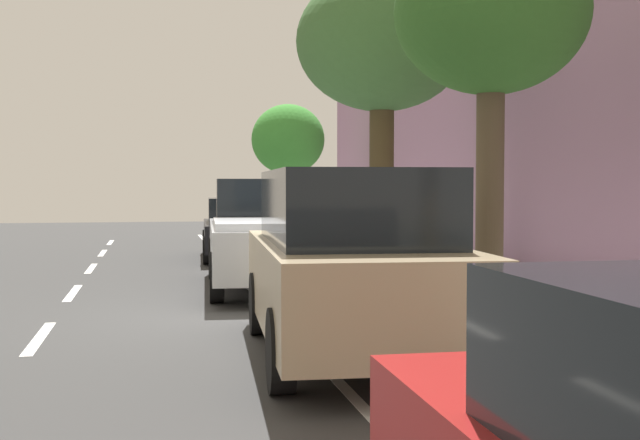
# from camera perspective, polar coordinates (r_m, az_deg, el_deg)

# --- Properties ---
(ground) EXTENTS (61.23, 61.23, 0.00)m
(ground) POSITION_cam_1_polar(r_m,az_deg,el_deg) (11.68, -4.70, -6.60)
(ground) COLOR #363636
(sidewalk) EXTENTS (3.70, 38.27, 0.17)m
(sidewalk) POSITION_cam_1_polar(r_m,az_deg,el_deg) (12.65, 12.30, -5.57)
(sidewalk) COLOR #959B93
(sidewalk) RESTS_ON ground
(curb_edge) EXTENTS (0.16, 38.27, 0.17)m
(curb_edge) POSITION_cam_1_polar(r_m,az_deg,el_deg) (12.00, 3.81, -5.95)
(curb_edge) COLOR gray
(curb_edge) RESTS_ON ground
(lane_stripe_centre) EXTENTS (0.14, 35.80, 0.01)m
(lane_stripe_centre) POSITION_cam_1_polar(r_m,az_deg,el_deg) (10.46, -18.94, -7.76)
(lane_stripe_centre) COLOR white
(lane_stripe_centre) RESTS_ON ground
(lane_stripe_bike_edge) EXTENTS (0.12, 38.27, 0.01)m
(lane_stripe_bike_edge) POSITION_cam_1_polar(r_m,az_deg,el_deg) (11.72, -3.19, -6.55)
(lane_stripe_bike_edge) COLOR white
(lane_stripe_bike_edge) RESTS_ON ground
(building_facade) EXTENTS (0.50, 38.27, 5.59)m
(building_facade) POSITION_cam_1_polar(r_m,az_deg,el_deg) (13.55, 20.60, 6.35)
(building_facade) COLOR #9D7192
(building_facade) RESTS_ON ground
(parked_suv_tan_second) EXTENTS (2.20, 4.81, 1.99)m
(parked_suv_tan_second) POSITION_cam_1_polar(r_m,az_deg,el_deg) (8.72, 2.10, -2.87)
(parked_suv_tan_second) COLOR tan
(parked_suv_tan_second) RESTS_ON ground
(parked_pickup_silver_mid) EXTENTS (2.28, 5.41, 1.95)m
(parked_pickup_silver_mid) POSITION_cam_1_polar(r_m,az_deg,el_deg) (14.60, -3.77, -1.24)
(parked_pickup_silver_mid) COLOR #B7BABF
(parked_pickup_silver_mid) RESTS_ON ground
(parked_sedan_black_far) EXTENTS (2.03, 4.49, 1.52)m
(parked_sedan_black_far) POSITION_cam_1_polar(r_m,az_deg,el_deg) (20.51, -5.60, -0.61)
(parked_sedan_black_far) COLOR black
(parked_sedan_black_far) RESTS_ON ground
(bicycle_at_curb) EXTENTS (1.56, 0.87, 0.76)m
(bicycle_at_curb) POSITION_cam_1_polar(r_m,az_deg,el_deg) (11.85, 1.64, -4.63)
(bicycle_at_curb) COLOR black
(bicycle_at_curb) RESTS_ON ground
(cyclist_with_backpack) EXTENTS (0.53, 0.55, 1.63)m
(cyclist_with_backpack) POSITION_cam_1_polar(r_m,az_deg,el_deg) (11.39, 3.26, -1.84)
(cyclist_with_backpack) COLOR #C6B284
(cyclist_with_backpack) RESTS_ON ground
(street_tree_mid_block) EXTENTS (2.47, 2.47, 4.90)m
(street_tree_mid_block) POSITION_cam_1_polar(r_m,az_deg,el_deg) (10.88, 11.84, 13.64)
(street_tree_mid_block) COLOR brown
(street_tree_mid_block) RESTS_ON sidewalk
(street_tree_far_end) EXTENTS (3.21, 3.21, 5.66)m
(street_tree_far_end) POSITION_cam_1_polar(r_m,az_deg,el_deg) (15.65, 4.34, 12.05)
(street_tree_far_end) COLOR #4A3B22
(street_tree_far_end) RESTS_ON sidewalk
(street_tree_corner) EXTENTS (2.32, 2.32, 4.24)m
(street_tree_corner) POSITION_cam_1_polar(r_m,az_deg,el_deg) (26.06, -2.24, 5.54)
(street_tree_corner) COLOR brown
(street_tree_corner) RESTS_ON sidewalk
(pedestrian_on_phone) EXTENTS (0.49, 0.44, 1.67)m
(pedestrian_on_phone) POSITION_cam_1_polar(r_m,az_deg,el_deg) (16.22, 9.75, -0.15)
(pedestrian_on_phone) COLOR black
(pedestrian_on_phone) RESTS_ON sidewalk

